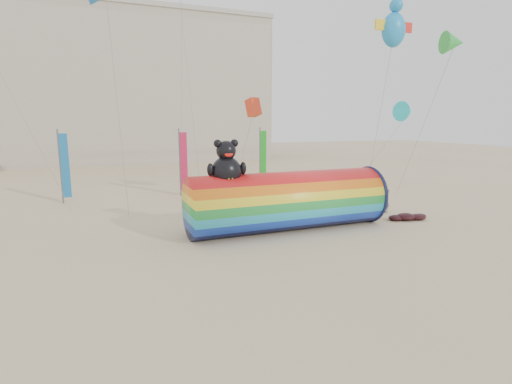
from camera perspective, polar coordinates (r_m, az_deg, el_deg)
name	(u,v)px	position (r m, az deg, el deg)	size (l,w,h in m)	color
ground	(258,250)	(18.18, 0.32, -8.35)	(160.00, 160.00, 0.00)	#CCB58C
hotel_building	(46,86)	(62.28, -27.84, 13.21)	(60.40, 15.40, 20.60)	#B7AD99
windsock_assembly	(287,199)	(21.29, 4.49, -1.05)	(10.74, 3.27, 4.95)	red
kite_handler	(386,201)	(26.54, 18.08, -1.21)	(0.56, 0.37, 1.53)	slate
fabric_bundle	(408,217)	(25.25, 20.90, -3.33)	(2.62, 1.35, 0.41)	#380A0E
festival_banners	(177,161)	(31.85, -11.23, 4.33)	(16.26, 1.55, 5.20)	#59595E
flying_kites	(259,11)	(25.59, 0.41, 24.39)	(29.69, 10.78, 10.39)	#1E8DD7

